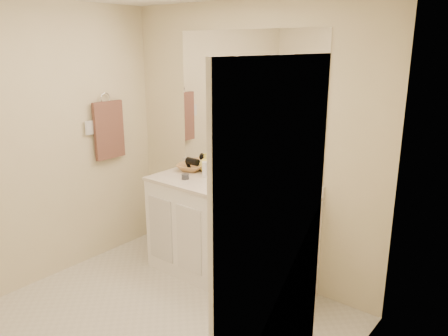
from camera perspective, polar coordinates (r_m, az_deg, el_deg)
name	(u,v)px	position (r m, az deg, el deg)	size (l,w,h in m)	color
floor	(140,335)	(3.45, -10.87, -20.64)	(2.60, 2.60, 0.00)	beige
wall_back	(247,144)	(3.84, 3.04, 3.19)	(2.60, 0.02, 2.40)	beige
wall_left	(29,149)	(3.98, -24.11, 2.28)	(0.02, 2.60, 2.40)	beige
wall_right	(310,228)	(2.12, 11.11, -7.66)	(0.02, 2.60, 2.40)	beige
vanity_cabinet	(228,235)	(3.87, 0.47, -8.77)	(1.50, 0.55, 0.85)	white
countertop	(228,188)	(3.71, 0.48, -2.58)	(1.52, 0.57, 0.03)	silver
backsplash	(246,175)	(3.89, 2.85, -0.87)	(1.52, 0.03, 0.08)	silver
sink_basin	(226,188)	(3.70, 0.29, -2.62)	(0.37, 0.37, 0.02)	beige
faucet	(239,176)	(3.81, 1.97, -0.99)	(0.02, 0.02, 0.11)	silver
mirror	(247,103)	(3.77, 3.07, 8.52)	(1.48, 0.01, 1.20)	white
blue_mug	(228,173)	(3.88, 0.53, -0.71)	(0.08, 0.08, 0.11)	navy
tan_cup	(257,182)	(3.68, 4.31, -1.88)	(0.06, 0.06, 0.08)	beige
toothbrush	(258,170)	(3.64, 4.48, -0.28)	(0.01, 0.01, 0.19)	#E73DAD
mouthwash_bottle	(265,181)	(3.56, 5.38, -1.75)	(0.07, 0.07, 0.18)	#0E7DB0
clear_pump_bottle	(290,184)	(3.48, 8.65, -2.12)	(0.07, 0.07, 0.19)	silver
soap_dish	(252,199)	(3.38, 3.73, -4.09)	(0.11, 0.09, 0.01)	silver
green_soap	(252,197)	(3.38, 3.74, -3.80)	(0.08, 0.05, 0.03)	#C1E938
orange_comb	(228,195)	(3.49, 0.50, -3.51)	(0.11, 0.02, 0.00)	gold
dark_jar	(185,177)	(3.91, -5.08, -1.12)	(0.07, 0.07, 0.05)	#383A40
extra_white_bottle	(205,170)	(3.94, -2.55, -0.20)	(0.05, 0.05, 0.14)	white
soap_bottle_white	(225,166)	(3.97, 0.09, 0.31)	(0.07, 0.08, 0.19)	white
soap_bottle_cream	(208,166)	(4.03, -2.07, 0.21)	(0.07, 0.07, 0.15)	#F3EFC6
soap_bottle_yellow	(206,162)	(4.12, -2.39, 0.75)	(0.14, 0.14, 0.17)	#EFE15D
wicker_basket	(191,167)	(4.17, -4.31, 0.12)	(0.26, 0.26, 0.06)	#B58249
hair_dryer	(193,162)	(4.14, -4.12, 0.85)	(0.07, 0.07, 0.13)	black
towel_ring	(105,98)	(4.30, -15.24, 8.76)	(0.11, 0.11, 0.01)	silver
hand_towel	(109,130)	(4.33, -14.79, 4.80)	(0.04, 0.32, 0.55)	#462B25
switch_plate	(89,128)	(4.22, -17.19, 5.05)	(0.01, 0.09, 0.13)	silver
door	(272,291)	(1.99, 6.26, -15.68)	(0.02, 0.82, 2.00)	white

